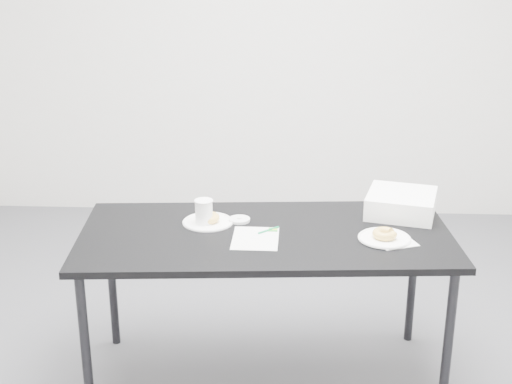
{
  "coord_description": "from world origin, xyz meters",
  "views": [
    {
      "loc": [
        0.26,
        -3.08,
        1.98
      ],
      "look_at": [
        0.11,
        0.02,
        0.86
      ],
      "focal_mm": 50.0,
      "sensor_mm": 36.0,
      "label": 1
    }
  ],
  "objects_px": {
    "bakery_box": "(401,203)",
    "plate_near": "(384,238)",
    "table": "(265,244)",
    "scorecard": "(255,238)",
    "plate_far": "(208,222)",
    "donut_near": "(385,234)",
    "coffee_cup": "(204,212)",
    "pen": "(269,230)",
    "donut_far": "(208,218)"
  },
  "relations": [
    {
      "from": "scorecard",
      "to": "plate_far",
      "type": "xyz_separation_m",
      "value": [
        -0.23,
        0.17,
        0.0
      ]
    },
    {
      "from": "plate_near",
      "to": "bakery_box",
      "type": "bearing_deg",
      "value": 70.01
    },
    {
      "from": "table",
      "to": "donut_near",
      "type": "height_order",
      "value": "donut_near"
    },
    {
      "from": "plate_far",
      "to": "donut_near",
      "type": "bearing_deg",
      "value": -11.12
    },
    {
      "from": "plate_near",
      "to": "scorecard",
      "type": "bearing_deg",
      "value": -178.28
    },
    {
      "from": "pen",
      "to": "plate_near",
      "type": "height_order",
      "value": "pen"
    },
    {
      "from": "plate_near",
      "to": "donut_far",
      "type": "height_order",
      "value": "donut_far"
    },
    {
      "from": "pen",
      "to": "plate_far",
      "type": "distance_m",
      "value": 0.29
    },
    {
      "from": "plate_near",
      "to": "plate_far",
      "type": "distance_m",
      "value": 0.8
    },
    {
      "from": "coffee_cup",
      "to": "plate_near",
      "type": "bearing_deg",
      "value": -9.52
    },
    {
      "from": "table",
      "to": "donut_far",
      "type": "xyz_separation_m",
      "value": [
        -0.27,
        0.1,
        0.08
      ]
    },
    {
      "from": "donut_near",
      "to": "bakery_box",
      "type": "xyz_separation_m",
      "value": [
        0.11,
        0.31,
        0.02
      ]
    },
    {
      "from": "bakery_box",
      "to": "donut_far",
      "type": "bearing_deg",
      "value": -155.62
    },
    {
      "from": "donut_near",
      "to": "plate_far",
      "type": "height_order",
      "value": "donut_near"
    },
    {
      "from": "plate_far",
      "to": "plate_near",
      "type": "bearing_deg",
      "value": -11.12
    },
    {
      "from": "scorecard",
      "to": "plate_far",
      "type": "distance_m",
      "value": 0.28
    },
    {
      "from": "table",
      "to": "scorecard",
      "type": "xyz_separation_m",
      "value": [
        -0.04,
        -0.07,
        0.06
      ]
    },
    {
      "from": "table",
      "to": "coffee_cup",
      "type": "xyz_separation_m",
      "value": [
        -0.28,
        0.08,
        0.12
      ]
    },
    {
      "from": "coffee_cup",
      "to": "donut_far",
      "type": "bearing_deg",
      "value": 53.77
    },
    {
      "from": "table",
      "to": "plate_far",
      "type": "distance_m",
      "value": 0.29
    },
    {
      "from": "table",
      "to": "pen",
      "type": "xyz_separation_m",
      "value": [
        0.01,
        0.01,
        0.06
      ]
    },
    {
      "from": "pen",
      "to": "plate_near",
      "type": "distance_m",
      "value": 0.51
    },
    {
      "from": "donut_far",
      "to": "bakery_box",
      "type": "distance_m",
      "value": 0.91
    },
    {
      "from": "scorecard",
      "to": "donut_far",
      "type": "bearing_deg",
      "value": 143.84
    },
    {
      "from": "coffee_cup",
      "to": "plate_far",
      "type": "bearing_deg",
      "value": 53.77
    },
    {
      "from": "pen",
      "to": "donut_far",
      "type": "bearing_deg",
      "value": 120.76
    },
    {
      "from": "table",
      "to": "donut_near",
      "type": "bearing_deg",
      "value": -9.88
    },
    {
      "from": "scorecard",
      "to": "pen",
      "type": "relative_size",
      "value": 2.15
    },
    {
      "from": "donut_far",
      "to": "coffee_cup",
      "type": "distance_m",
      "value": 0.04
    },
    {
      "from": "plate_near",
      "to": "table",
      "type": "bearing_deg",
      "value": 174.14
    },
    {
      "from": "plate_near",
      "to": "donut_near",
      "type": "xyz_separation_m",
      "value": [
        0.0,
        0.0,
        0.02
      ]
    },
    {
      "from": "pen",
      "to": "plate_near",
      "type": "relative_size",
      "value": 0.52
    },
    {
      "from": "scorecard",
      "to": "plate_near",
      "type": "xyz_separation_m",
      "value": [
        0.56,
        0.02,
        0.01
      ]
    },
    {
      "from": "plate_far",
      "to": "coffee_cup",
      "type": "height_order",
      "value": "coffee_cup"
    },
    {
      "from": "scorecard",
      "to": "plate_near",
      "type": "height_order",
      "value": "plate_near"
    },
    {
      "from": "donut_near",
      "to": "coffee_cup",
      "type": "relative_size",
      "value": 0.9
    },
    {
      "from": "coffee_cup",
      "to": "donut_near",
      "type": "bearing_deg",
      "value": -9.52
    },
    {
      "from": "scorecard",
      "to": "table",
      "type": "bearing_deg",
      "value": 60.38
    },
    {
      "from": "table",
      "to": "bakery_box",
      "type": "height_order",
      "value": "bakery_box"
    },
    {
      "from": "bakery_box",
      "to": "plate_near",
      "type": "bearing_deg",
      "value": -95.62
    },
    {
      "from": "scorecard",
      "to": "plate_far",
      "type": "bearing_deg",
      "value": 143.84
    },
    {
      "from": "scorecard",
      "to": "plate_far",
      "type": "relative_size",
      "value": 1.09
    },
    {
      "from": "pen",
      "to": "donut_far",
      "type": "height_order",
      "value": "donut_far"
    },
    {
      "from": "plate_near",
      "to": "donut_near",
      "type": "height_order",
      "value": "donut_near"
    },
    {
      "from": "donut_near",
      "to": "plate_far",
      "type": "bearing_deg",
      "value": 168.88
    },
    {
      "from": "plate_near",
      "to": "bakery_box",
      "type": "height_order",
      "value": "bakery_box"
    },
    {
      "from": "bakery_box",
      "to": "donut_near",
      "type": "bearing_deg",
      "value": -95.62
    },
    {
      "from": "scorecard",
      "to": "bakery_box",
      "type": "height_order",
      "value": "bakery_box"
    },
    {
      "from": "pen",
      "to": "donut_far",
      "type": "distance_m",
      "value": 0.29
    },
    {
      "from": "donut_near",
      "to": "pen",
      "type": "bearing_deg",
      "value": 172.36
    }
  ]
}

